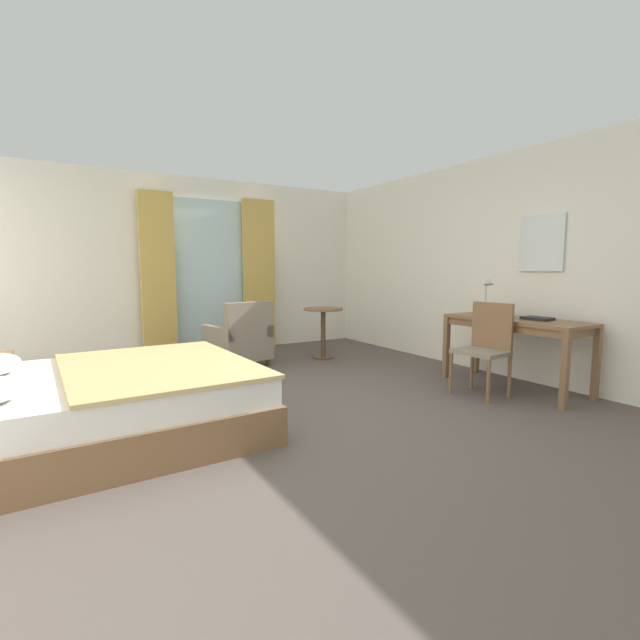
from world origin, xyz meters
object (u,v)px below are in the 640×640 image
(bed, at_px, (104,402))
(closed_book, at_px, (537,318))
(desk_lamp, at_px, (487,292))
(round_cafe_table, at_px, (323,322))
(desk_chair, at_px, (486,343))
(armchair_by_window, at_px, (240,341))
(writing_desk, at_px, (515,327))

(bed, xyz_separation_m, closed_book, (4.06, -0.90, 0.50))
(desk_lamp, relative_size, closed_book, 1.63)
(desk_lamp, xyz_separation_m, round_cafe_table, (-0.88, 2.12, -0.51))
(desk_chair, xyz_separation_m, closed_book, (0.54, -0.20, 0.24))
(armchair_by_window, xyz_separation_m, round_cafe_table, (1.24, -0.10, 0.18))
(armchair_by_window, bearing_deg, writing_desk, -49.82)
(closed_book, height_order, armchair_by_window, armchair_by_window)
(desk_chair, relative_size, desk_lamp, 2.09)
(writing_desk, xyz_separation_m, round_cafe_table, (-0.93, 2.47, -0.15))
(writing_desk, bearing_deg, bed, 170.06)
(bed, distance_m, armchair_by_window, 2.61)
(bed, xyz_separation_m, writing_desk, (3.99, -0.70, 0.39))
(desk_lamp, relative_size, armchair_by_window, 0.52)
(armchair_by_window, bearing_deg, desk_lamp, -46.34)
(desk_chair, height_order, desk_lamp, desk_lamp)
(bed, distance_m, round_cafe_table, 3.55)
(desk_chair, distance_m, round_cafe_table, 2.51)
(writing_desk, distance_m, desk_lamp, 0.50)
(closed_book, relative_size, armchair_by_window, 0.32)
(desk_lamp, bearing_deg, bed, 174.89)
(writing_desk, distance_m, armchair_by_window, 3.38)
(desk_chair, height_order, armchair_by_window, desk_chair)
(bed, xyz_separation_m, desk_lamp, (3.94, -0.35, 0.75))
(writing_desk, relative_size, desk_chair, 1.58)
(writing_desk, height_order, armchair_by_window, armchair_by_window)
(desk_chair, relative_size, armchair_by_window, 1.09)
(bed, bearing_deg, desk_chair, -11.27)
(writing_desk, xyz_separation_m, armchair_by_window, (-2.17, 2.57, -0.33))
(bed, relative_size, writing_desk, 1.46)
(closed_book, distance_m, round_cafe_table, 2.86)
(desk_chair, bearing_deg, closed_book, -20.47)
(closed_book, bearing_deg, desk_chair, 156.15)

